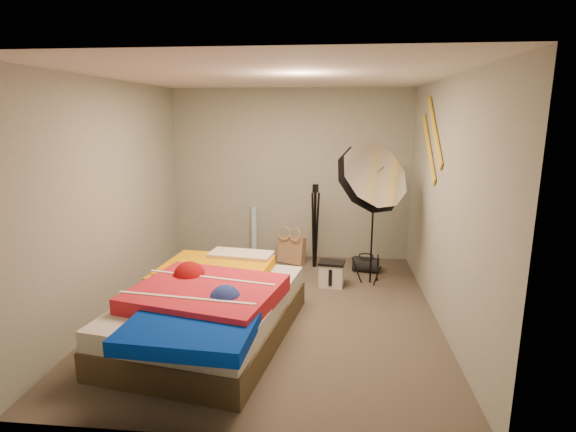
# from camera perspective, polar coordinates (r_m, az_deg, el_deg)

# --- Properties ---
(floor) EXTENTS (4.00, 4.00, 0.00)m
(floor) POSITION_cam_1_polar(r_m,az_deg,el_deg) (5.08, -1.82, -12.00)
(floor) COLOR brown
(floor) RESTS_ON ground
(ceiling) EXTENTS (4.00, 4.00, 0.00)m
(ceiling) POSITION_cam_1_polar(r_m,az_deg,el_deg) (4.63, -2.05, 17.36)
(ceiling) COLOR silver
(ceiling) RESTS_ON wall_back
(wall_back) EXTENTS (3.50, 0.00, 3.50)m
(wall_back) POSITION_cam_1_polar(r_m,az_deg,el_deg) (6.66, 0.32, 5.21)
(wall_back) COLOR #959A89
(wall_back) RESTS_ON floor
(wall_front) EXTENTS (3.50, 0.00, 3.50)m
(wall_front) POSITION_cam_1_polar(r_m,az_deg,el_deg) (2.79, -7.32, -5.80)
(wall_front) COLOR #959A89
(wall_front) RESTS_ON floor
(wall_left) EXTENTS (0.00, 4.00, 4.00)m
(wall_left) POSITION_cam_1_polar(r_m,az_deg,el_deg) (5.22, -21.36, 2.19)
(wall_left) COLOR #959A89
(wall_left) RESTS_ON floor
(wall_right) EXTENTS (0.00, 4.00, 4.00)m
(wall_right) POSITION_cam_1_polar(r_m,az_deg,el_deg) (4.79, 19.29, 1.48)
(wall_right) COLOR #959A89
(wall_right) RESTS_ON floor
(tote_bag) EXTENTS (0.44, 0.32, 0.41)m
(tote_bag) POSITION_cam_1_polar(r_m,az_deg,el_deg) (6.56, 0.46, -4.29)
(tote_bag) COLOR tan
(tote_bag) RESTS_ON floor
(wrapping_roll) EXTENTS (0.12, 0.23, 0.77)m
(wrapping_roll) POSITION_cam_1_polar(r_m,az_deg,el_deg) (6.80, -4.33, -2.11)
(wrapping_roll) COLOR #4E9EC2
(wrapping_roll) RESTS_ON floor
(camera_case) EXTENTS (0.32, 0.25, 0.30)m
(camera_case) POSITION_cam_1_polar(r_m,az_deg,el_deg) (5.75, 5.54, -7.44)
(camera_case) COLOR silver
(camera_case) RESTS_ON floor
(duffel_bag) EXTENTS (0.38, 0.28, 0.21)m
(duffel_bag) POSITION_cam_1_polar(r_m,az_deg,el_deg) (6.32, 9.84, -6.07)
(duffel_bag) COLOR black
(duffel_bag) RESTS_ON floor
(wall_stripe_upper) EXTENTS (0.02, 0.91, 0.78)m
(wall_stripe_upper) POSITION_cam_1_polar(r_m,az_deg,el_deg) (5.29, 18.14, 10.22)
(wall_stripe_upper) COLOR gold
(wall_stripe_upper) RESTS_ON wall_right
(wall_stripe_lower) EXTENTS (0.02, 0.91, 0.78)m
(wall_stripe_lower) POSITION_cam_1_polar(r_m,az_deg,el_deg) (5.55, 17.45, 8.29)
(wall_stripe_lower) COLOR gold
(wall_stripe_lower) RESTS_ON wall_right
(bed) EXTENTS (1.74, 2.34, 0.60)m
(bed) POSITION_cam_1_polar(r_m,az_deg,el_deg) (4.50, -9.93, -11.45)
(bed) COLOR #4F402A
(bed) RESTS_ON floor
(photo_umbrella) EXTENTS (0.93, 1.06, 1.91)m
(photo_umbrella) POSITION_cam_1_polar(r_m,az_deg,el_deg) (5.46, 10.31, 4.59)
(photo_umbrella) COLOR black
(photo_umbrella) RESTS_ON floor
(camera_tripod) EXTENTS (0.08, 0.08, 1.19)m
(camera_tripod) POSITION_cam_1_polar(r_m,az_deg,el_deg) (6.29, 3.46, -0.53)
(camera_tripod) COLOR black
(camera_tripod) RESTS_ON floor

